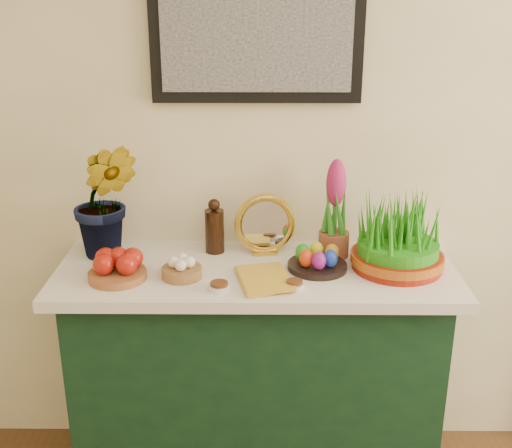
# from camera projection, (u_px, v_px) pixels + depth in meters

# --- Properties ---
(sideboard) EXTENTS (1.30, 0.45, 0.85)m
(sideboard) POSITION_uv_depth(u_px,v_px,m) (256.00, 379.00, 2.42)
(sideboard) COLOR #12331A
(sideboard) RESTS_ON ground
(tablecloth) EXTENTS (1.40, 0.55, 0.04)m
(tablecloth) POSITION_uv_depth(u_px,v_px,m) (256.00, 272.00, 2.27)
(tablecloth) COLOR silver
(tablecloth) RESTS_ON sideboard
(hyacinth_green) EXTENTS (0.28, 0.24, 0.56)m
(hyacinth_green) POSITION_uv_depth(u_px,v_px,m) (104.00, 182.00, 2.26)
(hyacinth_green) COLOR #2C7D1F
(hyacinth_green) RESTS_ON tablecloth
(apple_bowl) EXTENTS (0.25, 0.25, 0.10)m
(apple_bowl) POSITION_uv_depth(u_px,v_px,m) (117.00, 268.00, 2.15)
(apple_bowl) COLOR brown
(apple_bowl) RESTS_ON tablecloth
(garlic_basket) EXTENTS (0.16, 0.16, 0.08)m
(garlic_basket) POSITION_uv_depth(u_px,v_px,m) (182.00, 269.00, 2.17)
(garlic_basket) COLOR olive
(garlic_basket) RESTS_ON tablecloth
(vinegar_cruet) EXTENTS (0.07, 0.07, 0.21)m
(vinegar_cruet) POSITION_uv_depth(u_px,v_px,m) (215.00, 229.00, 2.36)
(vinegar_cruet) COLOR black
(vinegar_cruet) RESTS_ON tablecloth
(mirror) EXTENTS (0.23, 0.08, 0.23)m
(mirror) POSITION_uv_depth(u_px,v_px,m) (265.00, 225.00, 2.34)
(mirror) COLOR gold
(mirror) RESTS_ON tablecloth
(book) EXTENTS (0.19, 0.24, 0.03)m
(book) POSITION_uv_depth(u_px,v_px,m) (240.00, 281.00, 2.12)
(book) COLOR gold
(book) RESTS_ON tablecloth
(spice_dish_left) EXTENTS (0.07, 0.07, 0.03)m
(spice_dish_left) POSITION_uv_depth(u_px,v_px,m) (219.00, 287.00, 2.08)
(spice_dish_left) COLOR silver
(spice_dish_left) RESTS_ON tablecloth
(spice_dish_right) EXTENTS (0.07, 0.07, 0.03)m
(spice_dish_right) POSITION_uv_depth(u_px,v_px,m) (294.00, 285.00, 2.10)
(spice_dish_right) COLOR silver
(spice_dish_right) RESTS_ON tablecloth
(egg_plate) EXTENTS (0.24, 0.24, 0.09)m
(egg_plate) POSITION_uv_depth(u_px,v_px,m) (317.00, 261.00, 2.23)
(egg_plate) COLOR black
(egg_plate) RESTS_ON tablecloth
(hyacinth_pink) EXTENTS (0.11, 0.11, 0.37)m
(hyacinth_pink) POSITION_uv_depth(u_px,v_px,m) (335.00, 214.00, 2.30)
(hyacinth_pink) COLOR brown
(hyacinth_pink) RESTS_ON tablecloth
(wheatgrass_sabzeh) EXTENTS (0.32, 0.32, 0.26)m
(wheatgrass_sabzeh) POSITION_uv_depth(u_px,v_px,m) (399.00, 237.00, 2.21)
(wheatgrass_sabzeh) COLOR maroon
(wheatgrass_sabzeh) RESTS_ON tablecloth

